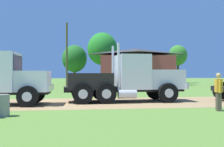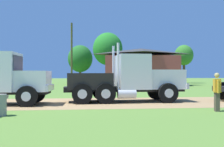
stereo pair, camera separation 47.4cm
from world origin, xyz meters
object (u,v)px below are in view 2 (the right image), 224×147
Objects in this scene: shed_building at (141,67)px; visitor_walking_mid at (217,91)px; utility_pole_near at (72,53)px; truck_foreground_white at (127,80)px.

visitor_walking_mid is at bearing -95.98° from shed_building.
utility_pole_near reaches higher than visitor_walking_mid.
utility_pole_near is (-6.88, 27.44, 3.63)m from visitor_walking_mid.
truck_foreground_white is at bearing -80.66° from utility_pole_near.
shed_building is at bearing 13.17° from utility_pole_near.
truck_foreground_white is 0.60× the size of shed_building.
truck_foreground_white is 0.83× the size of utility_pole_near.
truck_foreground_white reaches higher than visitor_walking_mid.
shed_building reaches higher than visitor_walking_mid.
truck_foreground_white is 25.78m from shed_building.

